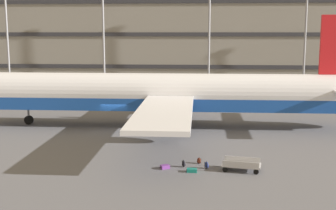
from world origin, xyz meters
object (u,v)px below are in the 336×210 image
at_px(airliner, 166,94).
at_px(suitcase_silver, 192,170).
at_px(backpack_purple, 184,164).
at_px(backpack_navy, 207,165).
at_px(baggage_cart, 241,165).
at_px(suitcase_red, 165,167).
at_px(backpack_teal, 199,161).

bearing_deg(airliner, suitcase_silver, -79.13).
distance_m(suitcase_silver, backpack_purple, 1.25).
distance_m(backpack_purple, backpack_navy, 1.64).
bearing_deg(baggage_cart, suitcase_red, 178.75).
distance_m(suitcase_red, backpack_purple, 1.39).
height_order(suitcase_silver, backpack_navy, backpack_navy).
distance_m(backpack_purple, baggage_cart, 4.03).
height_order(backpack_navy, baggage_cart, baggage_cart).
relative_size(suitcase_red, backpack_teal, 1.50).
distance_m(suitcase_red, baggage_cart, 5.30).
relative_size(backpack_purple, baggage_cart, 0.16).
bearing_deg(airliner, baggage_cart, -66.39).
bearing_deg(suitcase_silver, baggage_cart, 8.59).
xyz_separation_m(backpack_navy, backpack_teal, (-0.55, 1.14, -0.03)).
xyz_separation_m(airliner, baggage_cart, (6.23, -14.25, -2.87)).
xyz_separation_m(suitcase_red, baggage_cart, (5.29, -0.12, 0.29)).
xyz_separation_m(suitcase_silver, backpack_teal, (0.49, 2.01, 0.08)).
xyz_separation_m(suitcase_red, backpack_purple, (1.31, 0.47, 0.11)).
bearing_deg(suitcase_red, backpack_teal, 30.13).
bearing_deg(backpack_purple, airliner, 99.34).
distance_m(airliner, suitcase_red, 14.52).
bearing_deg(airliner, backpack_navy, -74.45).
distance_m(airliner, backpack_purple, 14.18).
bearing_deg(airliner, suitcase_red, -86.19).
xyz_separation_m(suitcase_silver, suitcase_red, (-1.89, 0.63, 0.01)).
distance_m(airliner, baggage_cart, 15.82).
bearing_deg(backpack_teal, backpack_purple, -139.79).
xyz_separation_m(suitcase_silver, baggage_cart, (3.39, 0.51, 0.30)).
bearing_deg(backpack_teal, backpack_navy, -64.34).
xyz_separation_m(backpack_purple, backpack_teal, (1.07, 0.91, -0.04)).
bearing_deg(backpack_purple, backpack_navy, -8.23).
height_order(backpack_teal, baggage_cart, baggage_cart).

